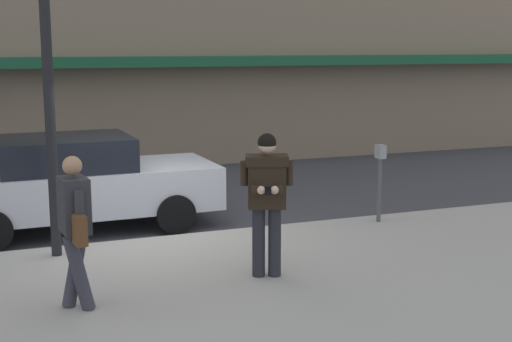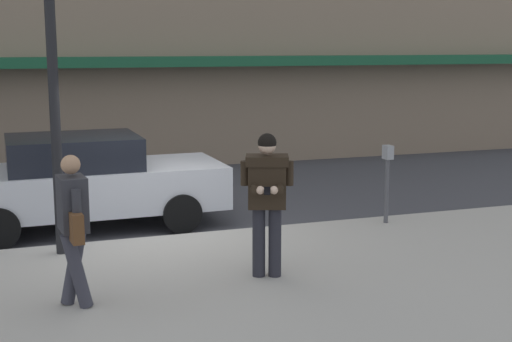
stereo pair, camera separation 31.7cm
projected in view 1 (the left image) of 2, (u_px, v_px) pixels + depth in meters
The scene contains 8 objects.
ground_plane at pixel (150, 242), 10.95m from camera, with size 80.00×80.00×0.00m, color #3D3D42.
sidewalk at pixel (283, 289), 8.67m from camera, with size 32.00×5.30×0.14m, color #A8A399.
curb_paint_line at pixel (211, 235), 11.35m from camera, with size 28.00×0.12×0.01m, color silver.
parked_sedan_mid at pixel (75, 182), 11.59m from camera, with size 4.54×2.00×1.54m.
man_texting_on_phone at pixel (267, 189), 8.73m from camera, with size 0.62×0.65×1.81m.
pedestrian_with_bag at pixel (75, 223), 7.66m from camera, with size 0.36×0.72×1.70m.
street_lamp_post at pixel (46, 34), 9.28m from camera, with size 0.36×0.36×4.88m.
parking_meter at pixel (380, 172), 11.53m from camera, with size 0.12×0.18×1.27m.
Camera 1 is at (-2.30, -10.46, 3.00)m, focal length 50.00 mm.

